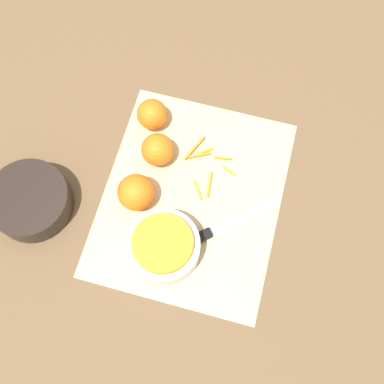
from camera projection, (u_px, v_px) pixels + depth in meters
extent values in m
plane|color=brown|center=(192.00, 198.00, 0.97)|extent=(4.00, 4.00, 0.00)
cube|color=#CCB284|center=(192.00, 197.00, 0.97)|extent=(0.46, 0.38, 0.01)
cylinder|color=silver|center=(164.00, 247.00, 0.90)|extent=(0.15, 0.15, 0.06)
cylinder|color=orange|center=(163.00, 243.00, 0.86)|extent=(0.12, 0.12, 0.02)
cylinder|color=black|center=(31.00, 201.00, 0.94)|extent=(0.17, 0.17, 0.06)
cube|color=black|center=(189.00, 242.00, 0.92)|extent=(0.08, 0.09, 0.02)
cube|color=silver|center=(242.00, 218.00, 0.95)|extent=(0.12, 0.13, 0.00)
sphere|color=orange|center=(152.00, 114.00, 0.99)|extent=(0.07, 0.07, 0.07)
sphere|color=orange|center=(158.00, 150.00, 0.96)|extent=(0.07, 0.07, 0.07)
sphere|color=orange|center=(136.00, 192.00, 0.93)|extent=(0.08, 0.08, 0.08)
cube|color=orange|center=(206.00, 151.00, 1.00)|extent=(0.03, 0.03, 0.00)
cube|color=orange|center=(194.00, 148.00, 1.00)|extent=(0.07, 0.03, 0.00)
cube|color=orange|center=(229.00, 171.00, 0.98)|extent=(0.02, 0.03, 0.00)
cube|color=orange|center=(200.00, 155.00, 0.99)|extent=(0.03, 0.05, 0.00)
cube|color=orange|center=(209.00, 184.00, 0.97)|extent=(0.06, 0.01, 0.00)
cube|color=orange|center=(198.00, 190.00, 0.97)|extent=(0.04, 0.03, 0.00)
cube|color=orange|center=(223.00, 158.00, 0.99)|extent=(0.01, 0.04, 0.00)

